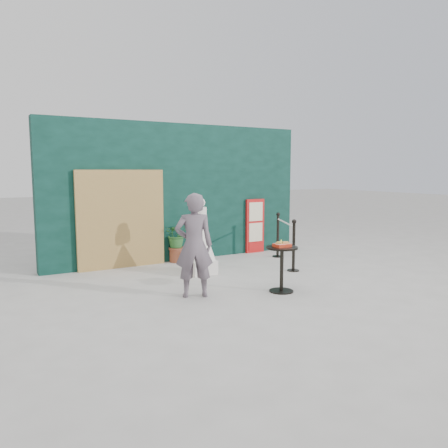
{
  "coord_description": "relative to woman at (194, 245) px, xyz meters",
  "views": [
    {
      "loc": [
        -4.05,
        -5.72,
        1.98
      ],
      "look_at": [
        0.0,
        1.2,
        1.0
      ],
      "focal_mm": 35.0,
      "sensor_mm": 36.0,
      "label": 1
    }
  ],
  "objects": [
    {
      "name": "ground",
      "position": [
        1.06,
        -0.33,
        -0.82
      ],
      "size": [
        60.0,
        60.0,
        0.0
      ],
      "primitive_type": "plane",
      "color": "#ADAAA5",
      "rests_on": "ground"
    },
    {
      "name": "back_wall",
      "position": [
        1.06,
        2.82,
        0.68
      ],
      "size": [
        6.0,
        0.3,
        3.0
      ],
      "primitive_type": "cube",
      "color": "black",
      "rests_on": "ground"
    },
    {
      "name": "bamboo_fence",
      "position": [
        -0.34,
        2.61,
        0.18
      ],
      "size": [
        1.8,
        0.08,
        2.0
      ],
      "primitive_type": "cube",
      "color": "tan",
      "rests_on": "ground"
    },
    {
      "name": "woman",
      "position": [
        0.0,
        0.0,
        0.0
      ],
      "size": [
        0.7,
        0.58,
        1.64
      ],
      "primitive_type": "imported",
      "rotation": [
        0.0,
        0.0,
        2.78
      ],
      "color": "#60535C",
      "rests_on": "ground"
    },
    {
      "name": "menu_board",
      "position": [
        2.96,
        2.63,
        -0.17
      ],
      "size": [
        0.5,
        0.07,
        1.3
      ],
      "color": "red",
      "rests_on": "ground"
    },
    {
      "name": "statue",
      "position": [
        0.8,
        1.33,
        -0.22
      ],
      "size": [
        0.57,
        0.57,
        1.47
      ],
      "color": "white",
      "rests_on": "ground"
    },
    {
      "name": "cafe_table",
      "position": [
        1.36,
        -0.48,
        -0.32
      ],
      "size": [
        0.52,
        0.52,
        0.75
      ],
      "color": "black",
      "rests_on": "ground"
    },
    {
      "name": "food_basket",
      "position": [
        1.37,
        -0.47,
        -0.03
      ],
      "size": [
        0.26,
        0.19,
        0.11
      ],
      "color": "red",
      "rests_on": "cafe_table"
    },
    {
      "name": "planter",
      "position": [
        0.86,
        2.57,
        -0.29
      ],
      "size": [
        0.54,
        0.47,
        0.91
      ],
      "color": "brown",
      "rests_on": "ground"
    },
    {
      "name": "stanchion_barrier",
      "position": [
        2.79,
        1.25,
        -0.33
      ],
      "size": [
        0.84,
        1.54,
        1.03
      ],
      "color": "black",
      "rests_on": "ground"
    }
  ]
}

